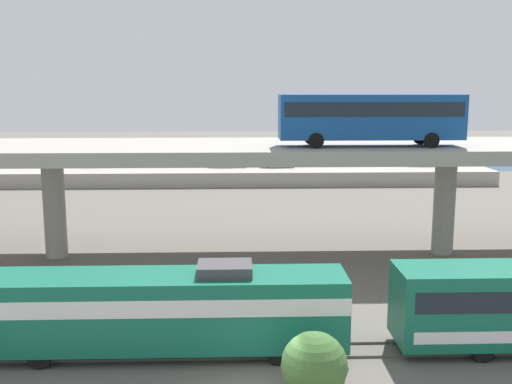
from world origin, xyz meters
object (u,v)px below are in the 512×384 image
object	(u,v)px
parked_car_2	(228,160)
train_locomotive	(144,307)
transit_bus_on_overpass	(371,115)
parked_car_1	(277,161)
parked_car_4	(430,157)
parked_car_0	(94,160)
parked_car_3	(425,159)

from	to	relation	value
parked_car_2	train_locomotive	bearing A→B (deg)	-93.66
transit_bus_on_overpass	parked_car_1	size ratio (longest dim) A/B	2.93
parked_car_2	parked_car_4	world-z (taller)	same
parked_car_0	parked_car_1	world-z (taller)	same
parked_car_0	parked_car_2	bearing A→B (deg)	177.74
parked_car_3	train_locomotive	bearing A→B (deg)	60.86
transit_bus_on_overpass	parked_car_2	xyz separation A→B (m)	(-9.81, 35.34, -7.43)
parked_car_0	transit_bus_on_overpass	bearing A→B (deg)	126.27
parked_car_3	parked_car_0	bearing A→B (deg)	-0.66
train_locomotive	parked_car_3	world-z (taller)	train_locomotive
parked_car_0	parked_car_3	distance (m)	41.18
parked_car_0	parked_car_4	size ratio (longest dim) A/B	1.03
train_locomotive	parked_car_3	distance (m)	56.98
parked_car_0	parked_car_4	distance (m)	42.50
parked_car_0	train_locomotive	bearing A→B (deg)	104.96
parked_car_1	parked_car_3	distance (m)	18.50
parked_car_2	parked_car_3	distance (m)	24.58
train_locomotive	transit_bus_on_overpass	distance (m)	20.76
parked_car_2	parked_car_4	xyz separation A→B (m)	(25.87, 2.31, -0.00)
transit_bus_on_overpass	parked_car_1	bearing A→B (deg)	96.08
parked_car_2	parked_car_4	distance (m)	25.98
parked_car_4	parked_car_0	bearing A→B (deg)	-177.77
parked_car_1	parked_car_4	bearing A→B (deg)	7.53
parked_car_2	parked_car_1	bearing A→B (deg)	-2.88
transit_bus_on_overpass	parked_car_3	world-z (taller)	transit_bus_on_overpass
train_locomotive	parked_car_0	distance (m)	52.00
transit_bus_on_overpass	parked_car_2	distance (m)	37.42
train_locomotive	parked_car_4	world-z (taller)	train_locomotive
parked_car_2	transit_bus_on_overpass	bearing A→B (deg)	-74.48
parked_car_2	parked_car_0	bearing A→B (deg)	177.74
transit_bus_on_overpass	parked_car_0	xyz separation A→B (m)	(-26.41, 35.99, -7.43)
parked_car_0	parked_car_4	xyz separation A→B (m)	(42.47, 1.66, 0.00)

